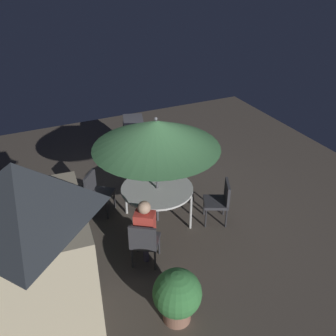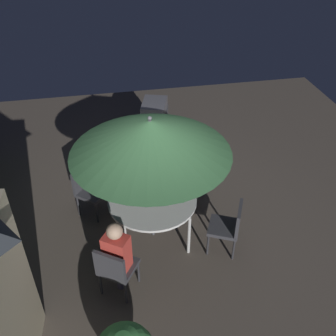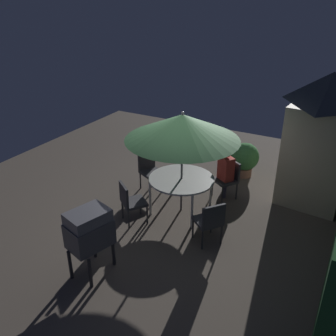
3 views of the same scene
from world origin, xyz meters
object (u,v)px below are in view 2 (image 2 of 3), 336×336
(patio_umbrella, at_px, (150,137))
(person_in_red, at_px, (117,251))
(bbq_grill, at_px, (155,117))
(chair_toward_house, at_px, (88,188))
(patio_table, at_px, (152,202))
(chair_near_shed, at_px, (115,268))
(chair_far_side, at_px, (230,225))
(chair_toward_hedge, at_px, (183,173))

(patio_umbrella, distance_m, person_in_red, 1.62)
(bbq_grill, height_order, chair_toward_house, bbq_grill)
(patio_table, bearing_deg, person_in_red, 146.49)
(chair_near_shed, distance_m, person_in_red, 0.28)
(patio_table, xyz_separation_m, chair_near_shed, (-1.03, 0.68, -0.21))
(patio_table, height_order, chair_toward_house, chair_toward_house)
(bbq_grill, bearing_deg, patio_table, 170.04)
(chair_far_side, xyz_separation_m, chair_toward_hedge, (1.45, 0.42, 0.00))
(bbq_grill, relative_size, chair_toward_hedge, 1.33)
(bbq_grill, relative_size, person_in_red, 0.95)
(patio_table, bearing_deg, patio_umbrella, 90.00)
(person_in_red, bearing_deg, patio_table, -33.51)
(patio_umbrella, height_order, chair_far_side, patio_umbrella)
(patio_umbrella, xyz_separation_m, bbq_grill, (2.47, -0.43, -1.08))
(patio_table, bearing_deg, chair_toward_hedge, -37.07)
(chair_toward_house, bearing_deg, chair_far_side, -122.03)
(patio_umbrella, bearing_deg, chair_near_shed, 146.49)
(bbq_grill, distance_m, chair_toward_hedge, 1.60)
(patio_table, height_order, patio_umbrella, patio_umbrella)
(chair_toward_hedge, distance_m, person_in_red, 2.32)
(person_in_red, bearing_deg, chair_far_side, -76.08)
(chair_toward_house, bearing_deg, patio_table, -128.74)
(bbq_grill, xyz_separation_m, chair_toward_hedge, (-1.55, -0.26, -0.33))
(person_in_red, bearing_deg, chair_toward_hedge, -35.30)
(chair_far_side, bearing_deg, chair_toward_house, 57.97)
(chair_near_shed, distance_m, chair_toward_hedge, 2.39)
(chair_far_side, distance_m, chair_toward_house, 2.50)
(chair_toward_hedge, bearing_deg, patio_table, 142.93)
(chair_near_shed, xyz_separation_m, person_in_red, (0.07, -0.05, 0.26))
(chair_far_side, bearing_deg, bbq_grill, 12.89)
(patio_umbrella, relative_size, chair_toward_hedge, 2.59)
(patio_table, relative_size, bbq_grill, 1.16)
(patio_table, xyz_separation_m, chair_far_side, (-0.52, -1.12, -0.21))
(patio_table, distance_m, person_in_red, 1.15)
(chair_far_side, xyz_separation_m, person_in_red, (-0.43, 1.75, 0.26))
(patio_table, distance_m, patio_umbrella, 1.20)
(chair_toward_hedge, bearing_deg, bbq_grill, 9.69)
(patio_umbrella, xyz_separation_m, person_in_red, (-0.96, 0.63, -1.14))
(bbq_grill, bearing_deg, patio_umbrella, 170.04)
(patio_table, xyz_separation_m, chair_toward_house, (0.80, 1.00, -0.21))
(chair_near_shed, xyz_separation_m, chair_toward_house, (1.83, 0.32, 0.00))
(patio_table, relative_size, person_in_red, 1.11)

